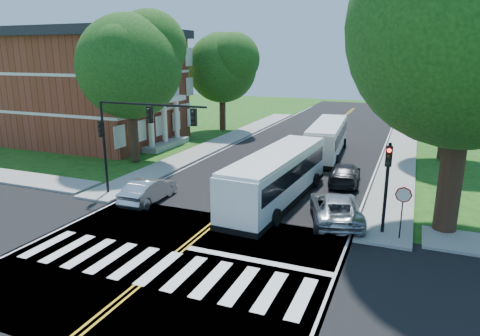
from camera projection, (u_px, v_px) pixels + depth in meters
The scene contains 24 objects.
ground at pixel (166, 263), 17.99m from camera, with size 140.00×140.00×0.00m, color #1D4210.
road at pixel (286, 164), 34.09m from camera, with size 14.00×96.00×0.01m, color black.
cross_road at pixel (166, 263), 17.99m from camera, with size 60.00×12.00×0.01m, color black.
center_line at pixel (299, 153), 37.66m from camera, with size 0.36×70.00×0.01m, color gold.
edge_line_w at pixel (228, 147), 40.15m from camera, with size 0.12×70.00×0.01m, color silver.
edge_line_e at pixel (379, 160), 35.18m from camera, with size 0.12×70.00×0.01m, color silver.
crosswalk at pixel (159, 268), 17.54m from camera, with size 12.60×3.00×0.01m, color silver.
stop_bar at pixel (257, 261), 18.14m from camera, with size 6.60×0.40×0.01m, color silver.
sidewalk_nw at pixel (227, 140), 43.36m from camera, with size 2.60×40.00×0.15m, color gray.
sidewalk_ne at pixel (400, 154), 37.30m from camera, with size 2.60×40.00×0.15m, color gray.
tree_ne_big at pixel (471, 27), 18.64m from camera, with size 10.80×10.80×14.91m.
tree_west_near at pixel (129, 67), 32.77m from camera, with size 8.00×8.00×11.40m.
tree_west_far at pixel (222, 68), 47.03m from camera, with size 7.60×7.60×10.67m.
tree_east_mid at pixel (453, 62), 33.23m from camera, with size 8.40×8.40×11.93m.
tree_east_far at pixel (452, 69), 47.43m from camera, with size 7.20×7.20×10.34m.
brick_building at pixel (80, 86), 42.50m from camera, with size 20.00×13.00×10.80m.
signal_nw at pixel (134, 128), 24.75m from camera, with size 7.15×0.46×5.66m.
signal_ne at pixel (387, 176), 19.99m from camera, with size 0.30×0.46×4.40m.
stop_sign at pixel (403, 200), 19.53m from camera, with size 0.76×0.08×2.53m.
bus_lead at pixel (277, 176), 24.96m from camera, with size 3.31×11.74×3.00m.
bus_follow at pixel (327, 138), 36.62m from camera, with size 3.25×11.15×2.84m.
hatchback at pixel (148, 190), 25.21m from camera, with size 1.50×4.30×1.42m, color #B3B5BB.
suv at pixel (336, 208), 22.26m from camera, with size 2.44×5.28×1.47m, color #AAADB2.
dark_sedan at pixel (345, 174), 28.71m from camera, with size 1.96×4.81×1.40m, color black.
Camera 1 is at (9.08, -13.95, 8.51)m, focal length 32.00 mm.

